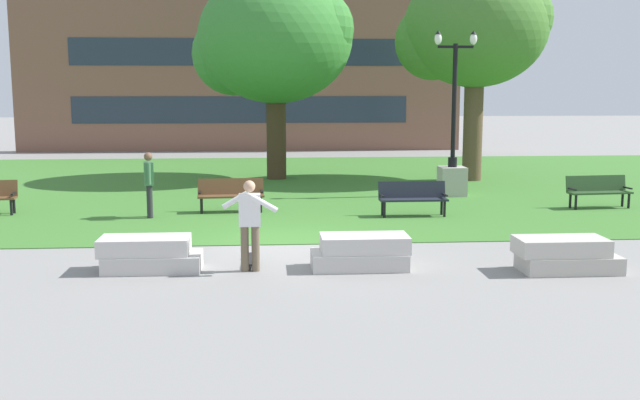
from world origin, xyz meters
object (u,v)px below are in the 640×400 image
(concrete_block_left, at_px, (362,252))
(person_skateboarder, at_px, (250,220))
(person_bystander_near_lawn, at_px, (149,181))
(concrete_block_center, at_px, (149,254))
(skateboard, at_px, (251,261))
(park_bench_near_left, at_px, (231,193))
(park_bench_far_right, at_px, (413,196))
(lamp_post_center, at_px, (452,163))
(park_bench_near_right, at_px, (598,189))
(concrete_block_right, at_px, (565,255))

(concrete_block_left, height_order, person_skateboarder, person_skateboarder)
(concrete_block_left, bearing_deg, person_bystander_near_lawn, 129.67)
(concrete_block_center, xyz_separation_m, person_skateboarder, (1.89, -0.18, 0.67))
(skateboard, relative_size, park_bench_near_left, 0.56)
(park_bench_far_right, height_order, person_bystander_near_lawn, person_bystander_near_lawn)
(concrete_block_center, relative_size, lamp_post_center, 0.37)
(park_bench_near_right, distance_m, person_bystander_near_lawn, 12.44)
(concrete_block_left, relative_size, lamp_post_center, 0.36)
(concrete_block_left, height_order, person_bystander_near_lawn, person_bystander_near_lawn)
(skateboard, relative_size, park_bench_near_right, 0.56)
(person_skateboarder, xyz_separation_m, lamp_post_center, (6.15, 9.29, 0.08))
(person_bystander_near_lawn, bearing_deg, concrete_block_center, -81.58)
(skateboard, bearing_deg, concrete_block_center, -171.04)
(person_bystander_near_lawn, bearing_deg, skateboard, -63.24)
(park_bench_far_right, bearing_deg, park_bench_near_right, 9.59)
(concrete_block_center, bearing_deg, lamp_post_center, 48.55)
(concrete_block_center, height_order, park_bench_far_right, park_bench_far_right)
(park_bench_near_right, distance_m, park_bench_far_right, 5.57)
(person_skateboarder, bearing_deg, skateboard, 90.69)
(park_bench_near_left, distance_m, park_bench_near_right, 10.33)
(park_bench_near_right, relative_size, lamp_post_center, 0.36)
(concrete_block_center, relative_size, park_bench_far_right, 1.04)
(concrete_block_right, distance_m, person_bystander_near_lawn, 10.70)
(park_bench_far_right, bearing_deg, concrete_block_right, -74.77)
(lamp_post_center, bearing_deg, park_bench_near_right, -37.28)
(lamp_post_center, bearing_deg, concrete_block_center, -131.45)
(concrete_block_right, height_order, park_bench_near_left, park_bench_near_left)
(concrete_block_left, bearing_deg, skateboard, 168.82)
(park_bench_near_left, bearing_deg, concrete_block_right, -47.60)
(skateboard, relative_size, lamp_post_center, 0.20)
(park_bench_near_left, bearing_deg, park_bench_near_right, -0.41)
(park_bench_near_left, xyz_separation_m, park_bench_far_right, (4.84, -1.00, 0.00))
(person_bystander_near_lawn, bearing_deg, concrete_block_right, -36.45)
(person_skateboarder, distance_m, skateboard, 1.01)
(park_bench_far_right, xyz_separation_m, lamp_post_center, (1.96, 3.61, 0.51))
(park_bench_near_left, bearing_deg, concrete_block_center, -100.76)
(park_bench_far_right, relative_size, person_bystander_near_lawn, 1.05)
(skateboard, xyz_separation_m, park_bench_near_left, (-0.65, 6.20, 0.45))
(concrete_block_left, relative_size, person_skateboarder, 1.07)
(concrete_block_left, distance_m, park_bench_near_left, 7.17)
(concrete_block_left, relative_size, person_bystander_near_lawn, 1.07)
(skateboard, bearing_deg, concrete_block_right, -9.03)
(person_bystander_near_lawn, bearing_deg, person_skateboarder, -65.10)
(concrete_block_right, bearing_deg, park_bench_near_right, 61.58)
(concrete_block_left, bearing_deg, concrete_block_center, 178.29)
(park_bench_near_right, bearing_deg, skateboard, -147.68)
(concrete_block_left, xyz_separation_m, person_bystander_near_lawn, (-4.84, 5.83, 0.68))
(park_bench_near_left, distance_m, lamp_post_center, 7.31)
(person_skateboarder, bearing_deg, concrete_block_center, 174.53)
(person_skateboarder, distance_m, person_bystander_near_lawn, 6.50)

